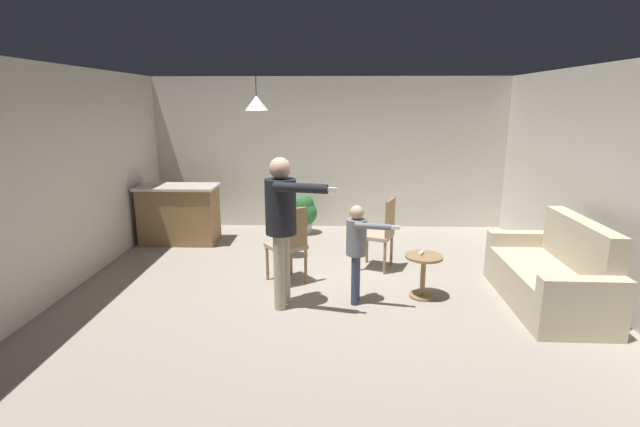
% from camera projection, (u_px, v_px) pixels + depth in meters
% --- Properties ---
extents(ground, '(7.68, 7.68, 0.00)m').
position_uv_depth(ground, '(327.00, 294.00, 5.62)').
color(ground, '#9E9384').
extents(wall_back, '(6.40, 0.10, 2.70)m').
position_uv_depth(wall_back, '(330.00, 154.00, 8.41)').
color(wall_back, silver).
rests_on(wall_back, ground).
extents(wall_left, '(0.10, 6.40, 2.70)m').
position_uv_depth(wall_left, '(53.00, 183.00, 5.39)').
color(wall_left, silver).
rests_on(wall_left, ground).
extents(wall_right, '(0.10, 6.40, 2.70)m').
position_uv_depth(wall_right, '(612.00, 186.00, 5.21)').
color(wall_right, silver).
rests_on(wall_right, ground).
extents(couch_floral, '(0.89, 1.82, 1.00)m').
position_uv_depth(couch_floral, '(552.00, 277.00, 5.26)').
color(couch_floral, beige).
rests_on(couch_floral, ground).
extents(kitchen_counter, '(1.26, 0.66, 0.95)m').
position_uv_depth(kitchen_counter, '(179.00, 214.00, 7.58)').
color(kitchen_counter, olive).
rests_on(kitchen_counter, ground).
extents(side_table_by_couch, '(0.44, 0.44, 0.52)m').
position_uv_depth(side_table_by_couch, '(423.00, 271.00, 5.46)').
color(side_table_by_couch, '#99754C').
rests_on(side_table_by_couch, ground).
extents(person_adult, '(0.78, 0.61, 1.70)m').
position_uv_depth(person_adult, '(282.00, 216.00, 5.04)').
color(person_adult, tan).
rests_on(person_adult, ground).
extents(person_child, '(0.57, 0.41, 1.15)m').
position_uv_depth(person_child, '(357.00, 243.00, 5.21)').
color(person_child, '#384260').
rests_on(person_child, ground).
extents(dining_chair_by_counter, '(0.59, 0.59, 1.00)m').
position_uv_depth(dining_chair_by_counter, '(289.00, 242.00, 5.83)').
color(dining_chair_by_counter, '#99754C').
rests_on(dining_chair_by_counter, ground).
extents(dining_chair_near_wall, '(0.54, 0.54, 1.00)m').
position_uv_depth(dining_chair_near_wall, '(381.00, 231.00, 6.33)').
color(dining_chair_near_wall, '#99754C').
rests_on(dining_chair_near_wall, ground).
extents(potted_plant_corner, '(0.45, 0.45, 0.69)m').
position_uv_depth(potted_plant_corner, '(304.00, 212.00, 8.13)').
color(potted_plant_corner, '#B7B2AD').
rests_on(potted_plant_corner, ground).
extents(spare_remote_on_table, '(0.09, 0.13, 0.04)m').
position_uv_depth(spare_remote_on_table, '(421.00, 253.00, 5.43)').
color(spare_remote_on_table, white).
rests_on(spare_remote_on_table, side_table_by_couch).
extents(ceiling_light_pendant, '(0.32, 0.32, 0.55)m').
position_uv_depth(ceiling_light_pendant, '(256.00, 103.00, 6.26)').
color(ceiling_light_pendant, silver).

